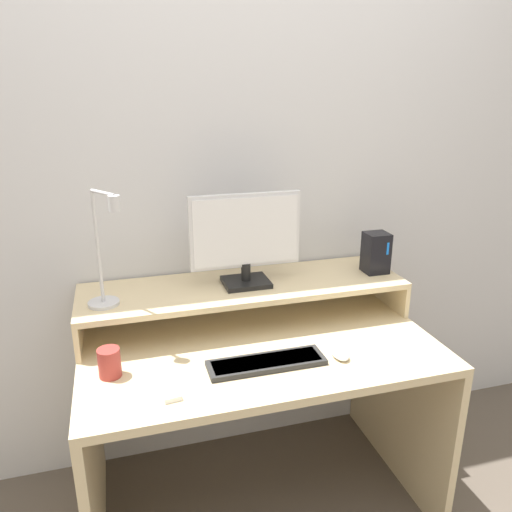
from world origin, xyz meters
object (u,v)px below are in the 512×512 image
Objects in this scene: monitor at (246,238)px; keyboard at (267,362)px; remote_control at (165,383)px; desk_lamp at (105,263)px; router_dock at (376,253)px; mouse at (340,354)px; mug at (109,363)px.

monitor is 1.08× the size of keyboard.
keyboard is at bearing 3.96° from remote_control.
router_dock is (1.05, 0.06, -0.08)m from desk_lamp.
desk_lamp is at bearing 157.65° from mouse.
keyboard is 0.25m from mouse.
monitor is 4.88× the size of mouse.
keyboard is at bearing -94.19° from monitor.
router_dock is 0.99m from remote_control.
mouse is at bearing -58.90° from monitor.
desk_lamp is at bearing -176.83° from router_dock.
monitor is 4.45× the size of mug.
remote_control is at bearing -158.11° from router_dock.
mug reaches higher than mouse.
mug is (-0.16, 0.10, 0.04)m from remote_control.
remote_control is 2.16× the size of mug.
router_dock is 0.70m from keyboard.
keyboard is 4.51× the size of mouse.
keyboard is at bearing -30.25° from desk_lamp.
mug reaches higher than remote_control.
mouse reaches higher than remote_control.
mouse reaches higher than keyboard.
remote_control is (-0.58, -0.00, -0.01)m from mouse.
router_dock is 1.92× the size of mouse.
router_dock is at bearing 48.81° from mouse.
mouse is (-0.31, -0.36, -0.22)m from router_dock.
desk_lamp is 0.45m from remote_control.
desk_lamp reaches higher than mouse.
router_dock is 1.75× the size of mug.
mouse is at bearing -22.35° from desk_lamp.
monitor reaches higher than keyboard.
remote_control is (-0.36, -0.38, -0.33)m from monitor.
mug is at bearing -166.06° from router_dock.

